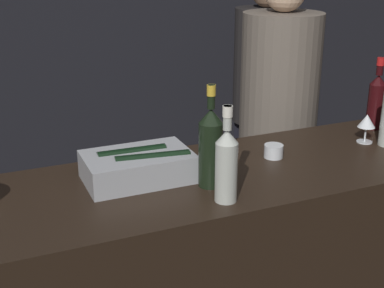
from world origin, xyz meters
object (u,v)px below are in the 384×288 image
Objects in this scene: champagne_bottle at (211,146)px; person_blond_tee at (278,119)px; ice_bin_with_bottles at (139,165)px; white_wine_bottle at (226,163)px; wine_glass at (367,122)px; red_wine_bottle_tall at (376,99)px; candle_votive at (274,151)px; person_in_hoodie at (263,95)px.

person_blond_tee reaches higher than champagne_bottle.
white_wine_bottle reaches higher than ice_bin_with_bottles.
wine_glass is at bearing 18.42° from white_wine_bottle.
candle_votive is at bearing -167.82° from red_wine_bottle_tall.
white_wine_bottle is 0.19× the size of person_blond_tee.
red_wine_bottle_tall is at bearing 12.18° from candle_votive.
person_blond_tee is (-0.22, -0.52, 0.02)m from person_in_hoodie.
ice_bin_with_bottles reaches higher than candle_votive.
person_blond_tee is at bearing 4.26° from person_in_hoodie.
wine_glass is 0.46m from candle_votive.
person_blond_tee is (0.99, 0.63, -0.13)m from ice_bin_with_bottles.
person_blond_tee is (-0.20, 0.50, -0.22)m from red_wine_bottle_tall.
ice_bin_with_bottles is at bearing 145.57° from champagne_bottle.
person_blond_tee is at bearing 111.48° from red_wine_bottle_tall.
ice_bin_with_bottles is 0.28m from champagne_bottle.
white_wine_bottle is at bearing -7.85° from person_in_hoodie.
red_wine_bottle_tall is (0.17, 0.14, 0.05)m from wine_glass.
champagne_bottle is 0.22× the size of person_in_hoodie.
person_blond_tee is at bearing 32.65° from ice_bin_with_bottles.
red_wine_bottle_tall is at bearing 39.86° from wine_glass.
person_in_hoodie is at bearing 55.24° from white_wine_bottle.
red_wine_bottle_tall is (0.62, 0.13, 0.11)m from candle_votive.
person_in_hoodie reaches higher than champagne_bottle.
wine_glass is 0.07× the size of person_in_hoodie.
person_blond_tee is (0.77, 0.78, -0.23)m from champagne_bottle.
champagne_bottle is at bearing -157.75° from candle_votive.
ice_bin_with_bottles is 1.17× the size of white_wine_bottle.
white_wine_bottle reaches higher than candle_votive.
red_wine_bottle_tall is 1.05m from person_in_hoodie.
candle_votive is 0.77m from person_blond_tee.
red_wine_bottle_tall reaches higher than ice_bin_with_bottles.
white_wine_bottle is at bearing -142.21° from candle_votive.
champagne_bottle reaches higher than candle_votive.
red_wine_bottle_tall is 0.58m from person_blond_tee.
champagne_bottle is (-0.81, -0.14, 0.06)m from wine_glass.
red_wine_bottle_tall is at bearing 22.70° from white_wine_bottle.
ice_bin_with_bottles is 0.22× the size of person_blond_tee.
candle_votive is at bearing -0.54° from ice_bin_with_bottles.
person_blond_tee reaches higher than white_wine_bottle.
white_wine_bottle is at bearing 94.67° from person_blond_tee.
person_in_hoodie reaches higher than candle_votive.
person_blond_tee reaches higher than red_wine_bottle_tall.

